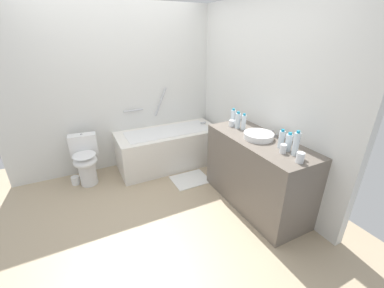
{
  "coord_description": "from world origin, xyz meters",
  "views": [
    {
      "loc": [
        -0.69,
        -2.48,
        1.99
      ],
      "look_at": [
        0.6,
        0.09,
        0.7
      ],
      "focal_mm": 22.98,
      "sensor_mm": 36.0,
      "label": 1
    }
  ],
  "objects_px": {
    "drinking_glass_2": "(283,149)",
    "bath_mat": "(190,179)",
    "bathtub": "(169,147)",
    "water_bottle_0": "(233,117)",
    "toilet": "(85,160)",
    "sink_faucet": "(272,133)",
    "water_bottle_1": "(281,139)",
    "drinking_glass_0": "(300,158)",
    "toilet_paper_roll": "(75,180)",
    "water_bottle_5": "(296,144)",
    "water_bottle_2": "(238,120)",
    "water_bottle_3": "(244,122)",
    "water_bottle_4": "(289,142)",
    "drinking_glass_1": "(232,123)",
    "sink_basin": "(259,136)"
  },
  "relations": [
    {
      "from": "drinking_glass_2",
      "to": "bath_mat",
      "type": "height_order",
      "value": "drinking_glass_2"
    },
    {
      "from": "bathtub",
      "to": "water_bottle_0",
      "type": "distance_m",
      "value": 1.24
    },
    {
      "from": "toilet",
      "to": "sink_faucet",
      "type": "bearing_deg",
      "value": 59.85
    },
    {
      "from": "water_bottle_1",
      "to": "bath_mat",
      "type": "bearing_deg",
      "value": 115.15
    },
    {
      "from": "drinking_glass_0",
      "to": "bath_mat",
      "type": "xyz_separation_m",
      "value": [
        -0.44,
        1.44,
        -0.93
      ]
    },
    {
      "from": "bathtub",
      "to": "toilet_paper_roll",
      "type": "xyz_separation_m",
      "value": [
        -1.44,
        0.05,
        -0.26
      ]
    },
    {
      "from": "bathtub",
      "to": "water_bottle_5",
      "type": "distance_m",
      "value": 2.11
    },
    {
      "from": "sink_faucet",
      "to": "water_bottle_2",
      "type": "xyz_separation_m",
      "value": [
        -0.21,
        0.4,
        0.07
      ]
    },
    {
      "from": "sink_faucet",
      "to": "water_bottle_0",
      "type": "relative_size",
      "value": 0.72
    },
    {
      "from": "toilet",
      "to": "drinking_glass_0",
      "type": "bearing_deg",
      "value": 46.0
    },
    {
      "from": "water_bottle_5",
      "to": "water_bottle_3",
      "type": "bearing_deg",
      "value": 90.86
    },
    {
      "from": "bathtub",
      "to": "water_bottle_4",
      "type": "relative_size",
      "value": 8.05
    },
    {
      "from": "bathtub",
      "to": "water_bottle_1",
      "type": "height_order",
      "value": "bathtub"
    },
    {
      "from": "sink_faucet",
      "to": "drinking_glass_0",
      "type": "relative_size",
      "value": 1.51
    },
    {
      "from": "water_bottle_3",
      "to": "drinking_glass_2",
      "type": "height_order",
      "value": "water_bottle_3"
    },
    {
      "from": "toilet",
      "to": "water_bottle_0",
      "type": "relative_size",
      "value": 3.37
    },
    {
      "from": "toilet_paper_roll",
      "to": "bath_mat",
      "type": "bearing_deg",
      "value": -22.85
    },
    {
      "from": "water_bottle_0",
      "to": "bathtub",
      "type": "bearing_deg",
      "value": 124.98
    },
    {
      "from": "bathtub",
      "to": "drinking_glass_1",
      "type": "xyz_separation_m",
      "value": [
        0.54,
        -0.93,
        0.61
      ]
    },
    {
      "from": "water_bottle_0",
      "to": "toilet_paper_roll",
      "type": "height_order",
      "value": "water_bottle_0"
    },
    {
      "from": "drinking_glass_0",
      "to": "toilet_paper_roll",
      "type": "height_order",
      "value": "drinking_glass_0"
    },
    {
      "from": "sink_faucet",
      "to": "water_bottle_3",
      "type": "height_order",
      "value": "water_bottle_3"
    },
    {
      "from": "water_bottle_2",
      "to": "drinking_glass_0",
      "type": "relative_size",
      "value": 2.12
    },
    {
      "from": "drinking_glass_0",
      "to": "toilet_paper_roll",
      "type": "xyz_separation_m",
      "value": [
        -1.97,
        2.08,
        -0.88
      ]
    },
    {
      "from": "water_bottle_4",
      "to": "water_bottle_5",
      "type": "distance_m",
      "value": 0.11
    },
    {
      "from": "water_bottle_4",
      "to": "bath_mat",
      "type": "bearing_deg",
      "value": 113.82
    },
    {
      "from": "sink_faucet",
      "to": "water_bottle_5",
      "type": "bearing_deg",
      "value": -108.38
    },
    {
      "from": "water_bottle_4",
      "to": "toilet_paper_roll",
      "type": "xyz_separation_m",
      "value": [
        -2.06,
        1.84,
        -0.92
      ]
    },
    {
      "from": "toilet",
      "to": "water_bottle_3",
      "type": "relative_size",
      "value": 3.41
    },
    {
      "from": "drinking_glass_0",
      "to": "water_bottle_1",
      "type": "bearing_deg",
      "value": 75.75
    },
    {
      "from": "water_bottle_5",
      "to": "drinking_glass_1",
      "type": "distance_m",
      "value": 0.98
    },
    {
      "from": "water_bottle_5",
      "to": "bath_mat",
      "type": "height_order",
      "value": "water_bottle_5"
    },
    {
      "from": "water_bottle_3",
      "to": "bath_mat",
      "type": "bearing_deg",
      "value": 135.39
    },
    {
      "from": "water_bottle_4",
      "to": "drinking_glass_0",
      "type": "height_order",
      "value": "water_bottle_4"
    },
    {
      "from": "sink_basin",
      "to": "water_bottle_3",
      "type": "xyz_separation_m",
      "value": [
        0.02,
        0.32,
        0.06
      ]
    },
    {
      "from": "bath_mat",
      "to": "water_bottle_0",
      "type": "bearing_deg",
      "value": -27.13
    },
    {
      "from": "sink_basin",
      "to": "water_bottle_5",
      "type": "height_order",
      "value": "water_bottle_5"
    },
    {
      "from": "water_bottle_0",
      "to": "water_bottle_4",
      "type": "xyz_separation_m",
      "value": [
        0.02,
        -0.94,
        -0.01
      ]
    },
    {
      "from": "water_bottle_2",
      "to": "water_bottle_3",
      "type": "height_order",
      "value": "water_bottle_2"
    },
    {
      "from": "toilet",
      "to": "water_bottle_5",
      "type": "bearing_deg",
      "value": 49.12
    },
    {
      "from": "bathtub",
      "to": "water_bottle_1",
      "type": "xyz_separation_m",
      "value": [
        0.61,
        -1.71,
        0.67
      ]
    },
    {
      "from": "sink_basin",
      "to": "water_bottle_1",
      "type": "bearing_deg",
      "value": -82.0
    },
    {
      "from": "sink_faucet",
      "to": "drinking_glass_1",
      "type": "xyz_separation_m",
      "value": [
        -0.23,
        0.48,
        0.01
      ]
    },
    {
      "from": "sink_faucet",
      "to": "water_bottle_2",
      "type": "bearing_deg",
      "value": 117.35
    },
    {
      "from": "drinking_glass_2",
      "to": "toilet",
      "type": "bearing_deg",
      "value": 134.55
    },
    {
      "from": "bath_mat",
      "to": "water_bottle_1",
      "type": "bearing_deg",
      "value": -64.85
    },
    {
      "from": "drinking_glass_2",
      "to": "drinking_glass_1",
      "type": "bearing_deg",
      "value": 90.25
    },
    {
      "from": "toilet_paper_roll",
      "to": "toilet",
      "type": "bearing_deg",
      "value": -11.25
    },
    {
      "from": "water_bottle_2",
      "to": "drinking_glass_1",
      "type": "height_order",
      "value": "water_bottle_2"
    },
    {
      "from": "toilet_paper_roll",
      "to": "bathtub",
      "type": "bearing_deg",
      "value": -1.91
    }
  ]
}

